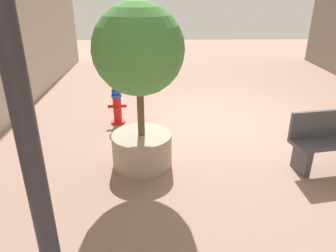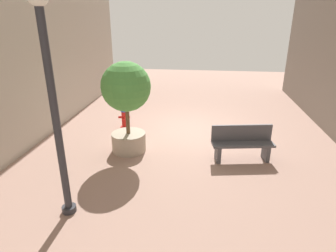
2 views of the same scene
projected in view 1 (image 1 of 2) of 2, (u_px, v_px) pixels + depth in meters
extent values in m
plane|color=#9E7A6B|center=(221.00, 121.00, 6.96)|extent=(23.40, 23.40, 0.00)
cylinder|color=red|center=(118.00, 122.00, 6.89)|extent=(0.30, 0.30, 0.05)
cylinder|color=red|center=(117.00, 109.00, 6.76)|extent=(0.18, 0.18, 0.54)
cylinder|color=blue|center=(116.00, 95.00, 6.64)|extent=(0.22, 0.22, 0.06)
sphere|color=blue|center=(116.00, 92.00, 6.61)|extent=(0.20, 0.20, 0.20)
cylinder|color=red|center=(123.00, 106.00, 6.75)|extent=(0.14, 0.09, 0.08)
cylinder|color=red|center=(111.00, 106.00, 6.72)|extent=(0.14, 0.09, 0.08)
cylinder|color=red|center=(117.00, 110.00, 6.62)|extent=(0.12, 0.15, 0.10)
cube|color=#4C4C51|center=(302.00, 159.00, 4.99)|extent=(0.17, 0.41, 0.45)
cylinder|color=tan|center=(142.00, 149.00, 5.19)|extent=(0.97, 0.97, 0.55)
cylinder|color=brown|center=(141.00, 107.00, 4.89)|extent=(0.11, 0.11, 0.94)
sphere|color=#4C9342|center=(138.00, 49.00, 4.54)|extent=(1.35, 1.35, 1.35)
cylinder|color=#2D2D33|center=(25.00, 124.00, 1.86)|extent=(0.14, 0.14, 3.73)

